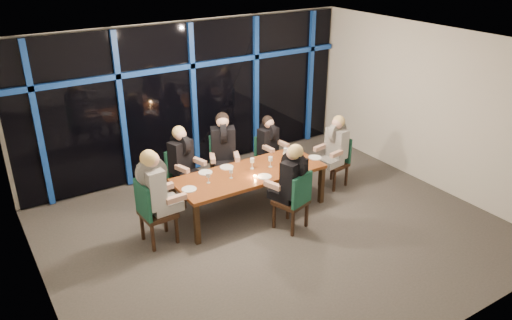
% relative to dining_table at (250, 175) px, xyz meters
% --- Properties ---
extents(room, '(7.04, 7.00, 3.02)m').
position_rel_dining_table_xyz_m(room, '(0.00, -0.80, 1.34)').
color(room, '#4E4A45').
rests_on(room, ground).
extents(window_wall, '(6.86, 0.43, 2.94)m').
position_rel_dining_table_xyz_m(window_wall, '(0.01, 2.13, 0.87)').
color(window_wall, black).
rests_on(window_wall, ground).
extents(dining_table, '(2.60, 1.00, 0.75)m').
position_rel_dining_table_xyz_m(dining_table, '(0.00, 0.00, 0.00)').
color(dining_table, brown).
rests_on(dining_table, ground).
extents(chair_far_left, '(0.57, 0.57, 0.99)m').
position_rel_dining_table_xyz_m(chair_far_left, '(-0.85, 0.99, -0.13)').
color(chair_far_left, black).
rests_on(chair_far_left, ground).
extents(chair_far_mid, '(0.64, 0.64, 1.05)m').
position_rel_dining_table_xyz_m(chair_far_mid, '(0.02, 0.96, -0.09)').
color(chair_far_mid, black).
rests_on(chair_far_mid, ground).
extents(chair_far_right, '(0.47, 0.47, 0.91)m').
position_rel_dining_table_xyz_m(chair_far_right, '(0.93, 0.89, -0.17)').
color(chair_far_right, black).
rests_on(chair_far_right, ground).
extents(chair_end_left, '(0.52, 0.52, 1.08)m').
position_rel_dining_table_xyz_m(chair_end_left, '(-1.81, -0.07, -0.08)').
color(chair_end_left, black).
rests_on(chair_end_left, ground).
extents(chair_end_right, '(0.52, 0.52, 0.97)m').
position_rel_dining_table_xyz_m(chair_end_right, '(1.94, -0.03, -0.14)').
color(chair_end_right, black).
rests_on(chair_end_right, ground).
extents(chair_near_mid, '(0.59, 0.59, 1.03)m').
position_rel_dining_table_xyz_m(chair_near_mid, '(0.29, -0.92, -0.11)').
color(chair_near_mid, black).
rests_on(chair_near_mid, ground).
extents(diner_far_left, '(0.58, 0.67, 0.96)m').
position_rel_dining_table_xyz_m(diner_far_left, '(-0.82, 0.91, 0.26)').
color(diner_far_left, black).
rests_on(diner_far_left, ground).
extents(diner_far_mid, '(0.66, 0.72, 1.03)m').
position_rel_dining_table_xyz_m(diner_far_mid, '(-0.02, 0.88, 0.32)').
color(diner_far_mid, black).
rests_on(diner_far_mid, ground).
extents(diner_far_right, '(0.48, 0.59, 0.89)m').
position_rel_dining_table_xyz_m(diner_far_right, '(0.94, 0.81, 0.19)').
color(diner_far_right, black).
rests_on(diner_far_right, ground).
extents(diner_end_left, '(0.68, 0.55, 1.05)m').
position_rel_dining_table_xyz_m(diner_end_left, '(-1.72, -0.06, 0.35)').
color(diner_end_left, black).
rests_on(diner_end_left, ground).
extents(diner_end_right, '(0.64, 0.52, 0.94)m').
position_rel_dining_table_xyz_m(diner_end_right, '(1.86, -0.04, 0.24)').
color(diner_end_right, black).
rests_on(diner_end_right, ground).
extents(diner_near_mid, '(0.60, 0.70, 1.00)m').
position_rel_dining_table_xyz_m(diner_near_mid, '(0.27, -0.84, 0.30)').
color(diner_near_mid, black).
rests_on(diner_near_mid, ground).
extents(plate_far_left, '(0.24, 0.24, 0.01)m').
position_rel_dining_table_xyz_m(plate_far_left, '(-0.66, 0.37, 0.08)').
color(plate_far_left, white).
rests_on(plate_far_left, dining_table).
extents(plate_far_mid, '(0.24, 0.24, 0.01)m').
position_rel_dining_table_xyz_m(plate_far_mid, '(-0.25, 0.37, 0.08)').
color(plate_far_mid, white).
rests_on(plate_far_mid, dining_table).
extents(plate_far_right, '(0.24, 0.24, 0.01)m').
position_rel_dining_table_xyz_m(plate_far_right, '(1.02, 0.25, 0.08)').
color(plate_far_right, white).
rests_on(plate_far_right, dining_table).
extents(plate_end_left, '(0.24, 0.24, 0.01)m').
position_rel_dining_table_xyz_m(plate_end_left, '(-1.16, -0.04, 0.08)').
color(plate_end_left, white).
rests_on(plate_end_left, dining_table).
extents(plate_end_right, '(0.24, 0.24, 0.01)m').
position_rel_dining_table_xyz_m(plate_end_right, '(1.28, -0.14, 0.08)').
color(plate_end_right, white).
rests_on(plate_end_right, dining_table).
extents(plate_near_mid, '(0.24, 0.24, 0.01)m').
position_rel_dining_table_xyz_m(plate_near_mid, '(0.10, -0.30, 0.08)').
color(plate_near_mid, white).
rests_on(plate_near_mid, dining_table).
extents(wine_bottle, '(0.07, 0.07, 0.30)m').
position_rel_dining_table_xyz_m(wine_bottle, '(0.96, -0.14, 0.18)').
color(wine_bottle, black).
rests_on(wine_bottle, dining_table).
extents(water_pitcher, '(0.14, 0.12, 0.22)m').
position_rel_dining_table_xyz_m(water_pitcher, '(0.74, -0.20, 0.18)').
color(water_pitcher, silver).
rests_on(water_pitcher, dining_table).
extents(tea_light, '(0.05, 0.05, 0.03)m').
position_rel_dining_table_xyz_m(tea_light, '(-0.03, -0.22, 0.08)').
color(tea_light, '#FFAB4C').
rests_on(tea_light, dining_table).
extents(wine_glass_a, '(0.06, 0.06, 0.16)m').
position_rel_dining_table_xyz_m(wine_glass_a, '(-0.38, -0.03, 0.18)').
color(wine_glass_a, silver).
rests_on(wine_glass_a, dining_table).
extents(wine_glass_b, '(0.07, 0.07, 0.19)m').
position_rel_dining_table_xyz_m(wine_glass_b, '(0.11, 0.09, 0.21)').
color(wine_glass_b, silver).
rests_on(wine_glass_b, dining_table).
extents(wine_glass_c, '(0.07, 0.07, 0.19)m').
position_rel_dining_table_xyz_m(wine_glass_c, '(0.41, -0.02, 0.21)').
color(wine_glass_c, white).
rests_on(wine_glass_c, dining_table).
extents(wine_glass_d, '(0.07, 0.07, 0.18)m').
position_rel_dining_table_xyz_m(wine_glass_d, '(-0.78, 0.01, 0.20)').
color(wine_glass_d, silver).
rests_on(wine_glass_d, dining_table).
extents(wine_glass_e, '(0.07, 0.07, 0.19)m').
position_rel_dining_table_xyz_m(wine_glass_e, '(0.85, 0.14, 0.21)').
color(wine_glass_e, silver).
rests_on(wine_glass_e, dining_table).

